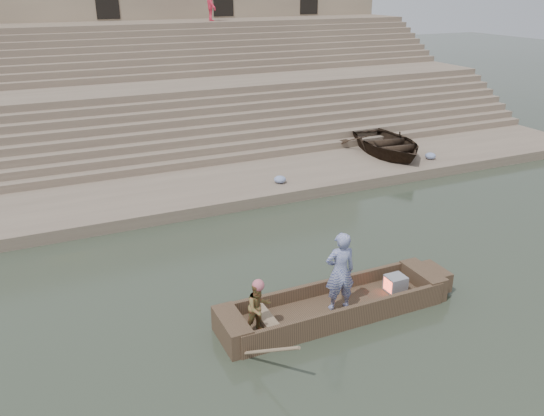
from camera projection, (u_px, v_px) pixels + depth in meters
ground at (366, 286)px, 14.07m from camera, size 120.00×120.00×0.00m
lower_landing at (248, 183)px, 20.72m from camera, size 32.00×4.00×0.40m
mid_landing at (189, 113)px, 26.57m from camera, size 32.00×3.00×2.80m
upper_landing at (153, 68)px, 32.01m from camera, size 32.00×3.00×5.20m
ghat_steps at (179, 98)px, 27.84m from camera, size 32.00×11.00×5.20m
building_wall at (134, 11)px, 34.23m from camera, size 32.00×5.07×11.20m
main_rowboat at (334, 310)px, 12.83m from camera, size 5.00×1.30×0.22m
rowboat_trim at (342, 301)px, 12.83m from camera, size 6.04×2.63×1.88m
standing_man at (340, 272)px, 12.35m from camera, size 0.76×0.56×1.93m
rowing_man at (259, 308)px, 11.64m from camera, size 0.65×0.54×1.21m
television at (395, 284)px, 13.37m from camera, size 0.46×0.42×0.40m
beached_rowboat at (387, 143)px, 23.48m from camera, size 3.78×4.94×0.95m
pedestrian at (211, 4)px, 31.23m from camera, size 0.78×1.24×1.85m
cloth_bundles at (360, 167)px, 21.51m from camera, size 7.43×0.51×0.26m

